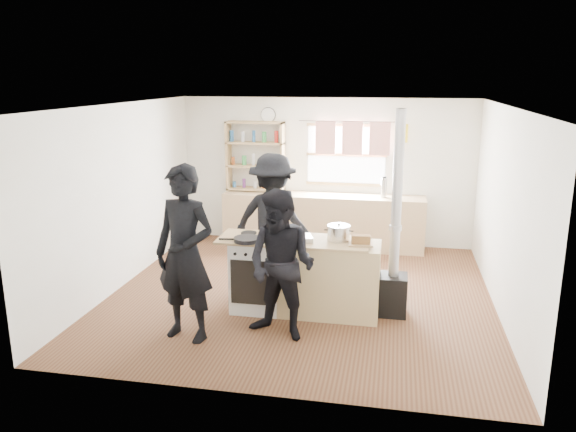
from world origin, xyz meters
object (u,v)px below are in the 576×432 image
(thermos, at_px, (384,188))
(roast_tray, at_px, (299,238))
(cooking_island, at_px, (305,276))
(stockpot_stove, at_px, (278,229))
(person_near_left, at_px, (185,254))
(person_far, at_px, (273,220))
(flue_heater, at_px, (394,264))
(person_near_right, at_px, (281,265))
(skillet_greens, at_px, (247,239))
(bread_board, at_px, (361,241))
(stockpot_counter, at_px, (339,233))

(thermos, height_order, roast_tray, thermos)
(cooking_island, bearing_deg, stockpot_stove, 159.88)
(person_near_left, height_order, person_far, person_near_left)
(flue_heater, xyz_separation_m, person_near_right, (-1.21, -0.86, 0.19))
(skillet_greens, relative_size, person_far, 0.20)
(person_near_left, bearing_deg, thermos, 74.44)
(bread_board, xyz_separation_m, person_near_right, (-0.82, -0.64, -0.14))
(skillet_greens, bearing_deg, person_near_right, -44.83)
(roast_tray, bearing_deg, flue_heater, 9.77)
(stockpot_stove, distance_m, flue_heater, 1.47)
(roast_tray, height_order, person_near_right, person_near_right)
(thermos, relative_size, flue_heater, 0.13)
(cooking_island, bearing_deg, person_far, 123.32)
(person_near_right, bearing_deg, bread_board, 55.85)
(thermos, height_order, stockpot_counter, thermos)
(stockpot_stove, bearing_deg, skillet_greens, -132.98)
(stockpot_counter, relative_size, person_far, 0.15)
(flue_heater, distance_m, person_near_left, 2.50)
(stockpot_counter, bearing_deg, stockpot_stove, 173.89)
(stockpot_counter, distance_m, person_near_right, 0.97)
(bread_board, relative_size, person_near_right, 0.18)
(stockpot_stove, height_order, flue_heater, flue_heater)
(cooking_island, relative_size, person_far, 1.07)
(stockpot_counter, bearing_deg, person_near_right, -124.86)
(flue_heater, relative_size, person_near_left, 1.28)
(bread_board, height_order, flue_heater, flue_heater)
(bread_board, relative_size, person_near_left, 0.15)
(cooking_island, height_order, person_near_left, person_near_left)
(bread_board, bearing_deg, person_near_left, -155.08)
(stockpot_stove, relative_size, person_far, 0.13)
(bread_board, bearing_deg, person_near_right, -141.88)
(stockpot_stove, xyz_separation_m, flue_heater, (1.42, -0.00, -0.36))
(skillet_greens, distance_m, person_near_right, 0.75)
(cooking_island, bearing_deg, skillet_greens, -163.08)
(bread_board, height_order, person_near_right, person_near_right)
(person_near_right, bearing_deg, person_near_left, -150.42)
(flue_heater, xyz_separation_m, person_near_left, (-2.24, -1.07, 0.33))
(roast_tray, relative_size, person_near_left, 0.19)
(thermos, distance_m, bread_board, 2.87)
(roast_tray, distance_m, bread_board, 0.74)
(flue_heater, bearing_deg, cooking_island, -173.19)
(flue_heater, bearing_deg, person_far, 154.71)
(stockpot_stove, bearing_deg, bread_board, -12.03)
(roast_tray, distance_m, person_near_left, 1.41)
(bread_board, relative_size, flue_heater, 0.12)
(stockpot_counter, xyz_separation_m, person_far, (-1.00, 0.86, -0.10))
(person_far, bearing_deg, person_near_right, 117.37)
(stockpot_stove, xyz_separation_m, bread_board, (1.03, -0.22, -0.03))
(skillet_greens, bearing_deg, person_far, 86.32)
(cooking_island, distance_m, person_near_left, 1.59)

